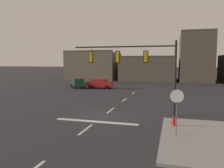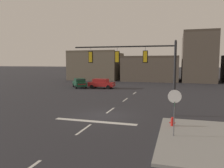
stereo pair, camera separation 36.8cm
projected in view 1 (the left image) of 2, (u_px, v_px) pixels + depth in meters
The scene contains 10 objects.
ground_plane at pixel (104, 115), 18.24m from camera, with size 400.00×400.00×0.00m, color #2B2B30.
sidewalk_near_corner at pixel (206, 139), 12.44m from camera, with size 5.00×8.00×0.15m, color gray.
stop_bar_paint at pixel (96, 122), 16.32m from camera, with size 6.40×0.50×0.01m, color silver.
lane_centreline at pixel (111, 110), 20.15m from camera, with size 0.16×26.40×0.01m.
signal_mast_near_side at pixel (139, 63), 18.45m from camera, with size 8.72×0.55×6.18m.
stop_sign at pixel (177, 101), 12.62m from camera, with size 0.76×0.64×2.83m.
car_lot_nearside at pixel (78, 83), 38.34m from camera, with size 3.99×4.64×1.61m.
car_lot_middle at pixel (100, 83), 37.42m from camera, with size 4.47×1.94×1.61m.
fire_hydrant at pixel (174, 123), 14.79m from camera, with size 0.40×0.30×0.75m.
building_row at pixel (164, 65), 52.99m from camera, with size 46.24×13.69×11.23m.
Camera 1 is at (5.42, -17.07, 4.37)m, focal length 35.24 mm.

